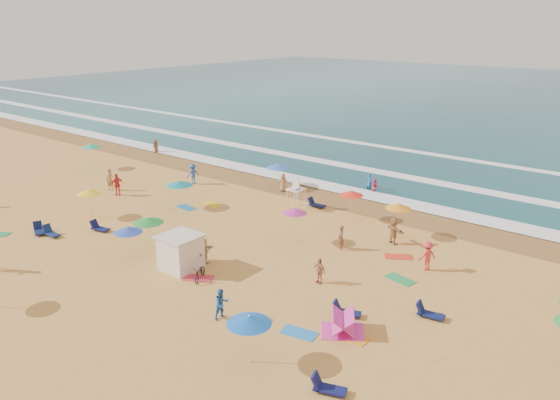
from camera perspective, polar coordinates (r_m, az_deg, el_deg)
The scene contains 13 objects.
ground at distance 36.78m, azimuth -6.94°, elevation -4.25°, with size 220.00×220.00×0.00m, color gold.
ocean at distance 111.18m, azimuth 25.99°, elevation 9.27°, with size 220.00×140.00×0.18m, color #0C4756.
wet_sand at distance 45.79m, azimuth 4.23°, elevation 0.44°, with size 220.00×220.00×0.00m, color olive.
surf_foam at distance 52.99m, azimuth 9.68°, elevation 2.82°, with size 200.00×18.70×0.05m.
cabana at distance 32.73m, azimuth -10.32°, elevation -5.47°, with size 2.00×2.00×2.00m, color white.
cabana_roof at distance 32.32m, azimuth -10.43°, elevation -3.75°, with size 2.20×2.20×0.12m, color silver.
bicycle at distance 31.49m, azimuth -8.37°, elevation -7.51°, with size 0.56×1.61×0.85m, color black.
lifeguard_stand at distance 42.38m, azimuth 1.68°, elevation 0.48°, with size 1.20×1.20×2.10m, color white, non-canonical shape.
beach_umbrellas at distance 35.81m, azimuth -8.98°, elevation -1.39°, with size 56.56×31.13×0.76m.
loungers at distance 31.23m, azimuth -1.41°, elevation -8.04°, with size 46.27×18.95×0.34m.
towels at distance 33.42m, azimuth -4.06°, elevation -6.53°, with size 43.13×17.39×0.03m.
popup_tents at distance 28.75m, azimuth 19.27°, elevation -10.67°, with size 11.07×12.08×1.20m.
beachgoers at distance 39.29m, azimuth -1.55°, elevation -1.35°, with size 48.94×28.68×2.14m.
Camera 1 is at (24.53, -23.53, 14.05)m, focal length 35.00 mm.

